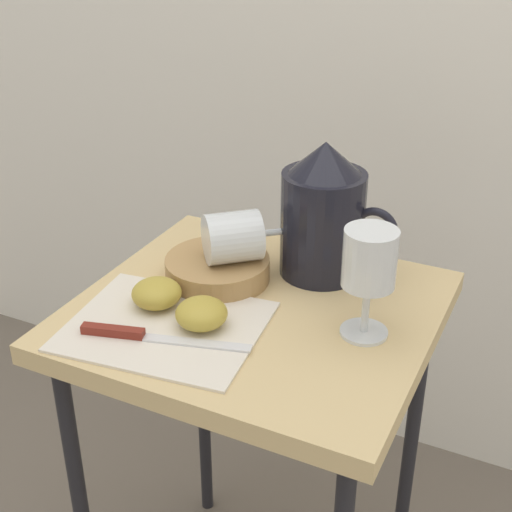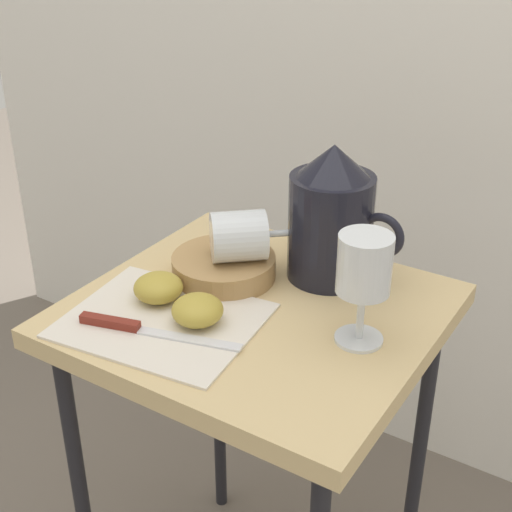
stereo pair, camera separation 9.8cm
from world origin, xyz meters
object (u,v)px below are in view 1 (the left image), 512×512
pitcher (323,222)px  wine_glass_tipped_near (236,237)px  apple_half_left (157,293)px  basket_tray (218,269)px  table (256,349)px  apple_half_right (201,313)px  wine_glass_upright (370,264)px  knife (140,335)px

pitcher → wine_glass_tipped_near: bearing=-142.5°
wine_glass_tipped_near → apple_half_left: wine_glass_tipped_near is taller
pitcher → basket_tray: bearing=-145.9°
table → apple_half_right: size_ratio=9.42×
apple_half_right → wine_glass_upright: bearing=23.3°
basket_tray → knife: 0.19m
basket_tray → apple_half_right: size_ratio=2.23×
table → apple_half_left: apple_half_left is taller
table → wine_glass_tipped_near: bearing=137.3°
wine_glass_upright → apple_half_left: 0.30m
wine_glass_upright → apple_half_left: size_ratio=2.17×
basket_tray → wine_glass_upright: bearing=-9.6°
apple_half_left → basket_tray: bearing=71.1°
wine_glass_tipped_near → pitcher: bearing=37.5°
apple_half_left → apple_half_right: (0.08, -0.02, 0.00)m
basket_tray → wine_glass_tipped_near: size_ratio=1.02×
knife → wine_glass_tipped_near: bearing=78.4°
pitcher → apple_half_left: (-0.17, -0.20, -0.06)m
apple_half_left → apple_half_right: size_ratio=1.00×
table → wine_glass_tipped_near: size_ratio=4.31×
table → wine_glass_tipped_near: 0.17m
table → wine_glass_upright: wine_glass_upright is taller
basket_tray → wine_glass_upright: 0.26m
table → pitcher: (0.05, 0.13, 0.16)m
pitcher → apple_half_left: bearing=-130.5°
wine_glass_tipped_near → knife: size_ratio=0.69×
table → apple_half_left: size_ratio=9.42×
wine_glass_tipped_near → apple_half_left: (-0.06, -0.12, -0.05)m
wine_glass_tipped_near → wine_glass_upright: bearing=-13.1°
table → apple_half_left: (-0.12, -0.06, 0.10)m
table → knife: bearing=-124.8°
wine_glass_tipped_near → knife: bearing=-101.6°
basket_tray → apple_half_right: (0.05, -0.13, 0.01)m
basket_tray → apple_half_left: size_ratio=2.23×
basket_tray → apple_half_right: apple_half_right is taller
apple_half_left → wine_glass_upright: bearing=13.4°
pitcher → apple_half_right: 0.24m
wine_glass_upright → knife: (-0.26, -0.15, -0.10)m
pitcher → knife: 0.32m
basket_tray → pitcher: 0.17m
pitcher → apple_half_left: pitcher is taller
wine_glass_tipped_near → knife: 0.21m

